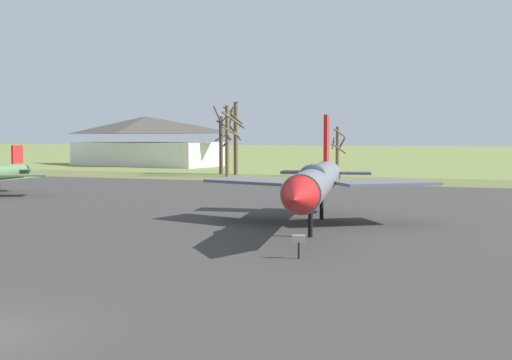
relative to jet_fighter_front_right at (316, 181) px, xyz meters
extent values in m
cube|color=#383533|center=(-3.23, -1.34, -2.45)|extent=(74.64, 62.79, 0.05)
cube|color=#5C6235|center=(-3.23, 36.06, -2.45)|extent=(134.64, 12.00, 0.06)
cylinder|color=#565B60|center=(-0.05, 0.28, -0.06)|extent=(4.08, 14.73, 1.69)
cone|color=red|center=(1.34, -8.01, -0.06)|extent=(1.89, 2.40, 1.56)
cylinder|color=black|center=(-1.31, 7.84, -0.06)|extent=(1.32, 1.11, 1.18)
ellipsoid|color=#19232D|center=(0.37, -2.19, 0.41)|extent=(1.22, 2.29, 1.14)
cube|color=#565B60|center=(-3.77, 1.54, -0.18)|extent=(5.87, 4.37, 0.16)
cube|color=#565B60|center=(3.07, 2.68, -0.18)|extent=(6.09, 5.52, 0.16)
cube|color=red|center=(-1.14, 6.81, 2.20)|extent=(0.53, 2.04, 2.83)
cube|color=#565B60|center=(-2.65, 6.48, 0.07)|extent=(2.65, 1.96, 0.16)
cube|color=#565B60|center=(0.40, 6.99, 0.07)|extent=(2.65, 1.96, 0.16)
cylinder|color=black|center=(0.48, -2.89, -1.69)|extent=(0.23, 0.23, 1.58)
cylinder|color=black|center=(-0.58, 3.46, -1.69)|extent=(0.23, 0.23, 1.58)
cylinder|color=black|center=(1.46, -8.22, -2.15)|extent=(0.08, 0.08, 0.67)
cube|color=white|center=(1.46, -8.22, -1.65)|extent=(0.57, 0.37, 0.35)
cylinder|color=black|center=(-29.77, 13.40, -0.67)|extent=(0.95, 0.77, 0.89)
cube|color=#4C6B47|center=(-26.38, 8.85, -0.76)|extent=(5.04, 3.73, 0.12)
cube|color=#B21E1E|center=(-29.70, 12.65, 0.75)|extent=(0.29, 1.46, 1.57)
cube|color=#4C6B47|center=(-30.67, 12.47, -0.57)|extent=(1.55, 1.31, 0.12)
cube|color=#4C6B47|center=(-28.72, 12.66, -0.57)|extent=(1.55, 1.31, 0.12)
cylinder|color=#42382D|center=(-23.06, 41.55, 1.13)|extent=(0.49, 0.49, 7.22)
cylinder|color=#42382D|center=(-23.30, 40.99, 4.98)|extent=(1.38, 0.73, 2.19)
cylinder|color=#42382D|center=(-22.01, 42.18, 4.47)|extent=(1.49, 2.32, 2.37)
cylinder|color=#42382D|center=(-22.60, 42.32, 1.50)|extent=(1.75, 1.18, 1.26)
cylinder|color=#42382D|center=(-23.38, 42.19, 2.10)|extent=(1.46, 0.87, 0.92)
cylinder|color=#42382D|center=(-22.44, 40.92, 3.67)|extent=(1.49, 1.45, 1.19)
cylinder|color=brown|center=(-20.74, 40.73, 1.97)|extent=(0.53, 0.53, 8.90)
cylinder|color=brown|center=(-20.64, 39.56, 4.80)|extent=(2.50, 0.43, 2.25)
cylinder|color=brown|center=(-20.56, 40.05, 2.68)|extent=(1.57, 0.63, 1.85)
cylinder|color=brown|center=(-20.64, 39.85, 4.54)|extent=(1.98, 0.48, 2.30)
cylinder|color=brown|center=(-20.39, 37.19, 1.69)|extent=(0.49, 0.49, 8.34)
cylinder|color=brown|center=(-19.69, 36.41, 2.86)|extent=(1.75, 1.59, 1.29)
cylinder|color=brown|center=(-19.26, 36.29, 4.16)|extent=(2.07, 2.52, 1.97)
cylinder|color=brown|center=(-20.56, 38.21, 5.08)|extent=(2.21, 0.53, 2.69)
cylinder|color=brown|center=(-8.25, 41.43, 0.47)|extent=(0.44, 0.44, 5.89)
cylinder|color=brown|center=(-8.76, 41.42, 1.50)|extent=(0.22, 1.17, 1.40)
cylinder|color=brown|center=(-7.93, 40.66, 0.88)|extent=(1.71, 0.86, 1.24)
cylinder|color=brown|center=(-7.89, 40.83, 2.68)|extent=(1.39, 0.93, 1.09)
cylinder|color=brown|center=(-8.00, 41.98, 1.21)|extent=(1.36, 0.79, 1.91)
cube|color=silver|center=(-44.08, 59.74, -0.60)|extent=(25.13, 13.57, 3.76)
pyramid|color=#4C4742|center=(-44.08, 59.74, 4.09)|extent=(26.39, 14.25, 2.81)
camera|label=1|loc=(8.28, -31.83, 2.33)|focal=44.86mm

